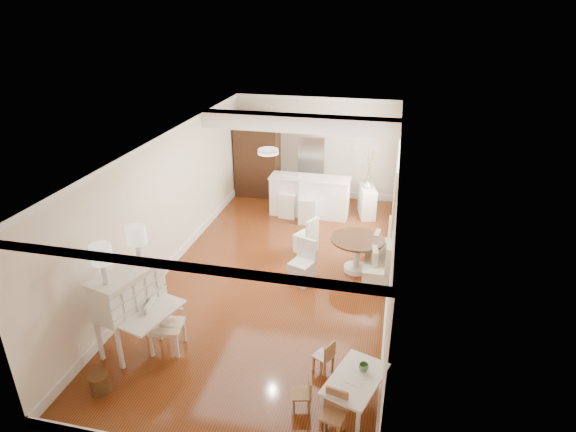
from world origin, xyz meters
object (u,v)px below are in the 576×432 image
at_px(kids_table, 355,392).
at_px(wicker_basket, 100,383).
at_px(bar_stool_left, 289,197).
at_px(pantry_cabinet, 257,156).
at_px(secretary_bureau, 130,310).
at_px(kids_chair_a, 302,393).
at_px(kids_chair_c, 333,415).
at_px(dining_table, 357,255).
at_px(slip_chair_far, 306,234).
at_px(sideboard, 367,202).
at_px(breakfast_counter, 310,196).
at_px(bar_stool_right, 307,203).
at_px(kids_chair_b, 323,355).
at_px(slip_chair_near, 302,262).
at_px(fridge, 324,170).
at_px(gustavian_armchair, 167,325).

bearing_deg(kids_table, wicker_basket, -171.75).
relative_size(bar_stool_left, pantry_cabinet, 0.46).
relative_size(secretary_bureau, kids_chair_a, 2.54).
xyz_separation_m(kids_chair_c, dining_table, (-0.10, 4.20, 0.06)).
xyz_separation_m(kids_table, slip_chair_far, (-1.51, 4.28, 0.16)).
bearing_deg(wicker_basket, sideboard, 65.42).
height_order(kids_chair_c, sideboard, sideboard).
xyz_separation_m(secretary_bureau, kids_chair_a, (2.90, -0.69, -0.42)).
bearing_deg(sideboard, wicker_basket, -127.67).
bearing_deg(wicker_basket, breakfast_counter, 75.33).
bearing_deg(wicker_basket, bar_stool_right, 74.14).
bearing_deg(secretary_bureau, bar_stool_right, 86.34).
xyz_separation_m(kids_table, dining_table, (-0.33, 3.69, 0.12)).
distance_m(secretary_bureau, wicker_basket, 1.16).
bearing_deg(kids_chair_b, breakfast_counter, -140.14).
bearing_deg(kids_chair_b, kids_table, 67.41).
distance_m(kids_chair_c, bar_stool_right, 6.51).
distance_m(secretary_bureau, slip_chair_near, 3.38).
relative_size(wicker_basket, dining_table, 0.27).
bearing_deg(bar_stool_right, bar_stool_left, 144.11).
bearing_deg(dining_table, secretary_bureau, -135.72).
bearing_deg(sideboard, bar_stool_right, -165.44).
bearing_deg(kids_chair_c, pantry_cabinet, 125.00).
xyz_separation_m(wicker_basket, bar_stool_left, (1.27, 6.59, 0.38)).
distance_m(slip_chair_far, bar_stool_left, 1.97).
height_order(wicker_basket, kids_chair_b, kids_chair_b).
bearing_deg(breakfast_counter, sideboard, 10.84).
relative_size(kids_chair_a, kids_chair_b, 1.00).
bearing_deg(kids_table, kids_chair_a, -164.60).
height_order(dining_table, breakfast_counter, breakfast_counter).
height_order(fridge, sideboard, fridge).
bearing_deg(gustavian_armchair, kids_table, -108.65).
bearing_deg(kids_table, breakfast_counter, 105.99).
xyz_separation_m(bar_stool_right, pantry_cabinet, (-1.72, 1.56, 0.63)).
height_order(dining_table, sideboard, sideboard).
height_order(kids_chair_a, bar_stool_left, bar_stool_left).
distance_m(pantry_cabinet, sideboard, 3.35).
bearing_deg(kids_chair_b, bar_stool_left, -134.71).
bearing_deg(bar_stool_left, wicker_basket, -96.69).
xyz_separation_m(kids_table, bar_stool_left, (-2.31, 6.07, 0.27)).
xyz_separation_m(kids_table, kids_chair_c, (-0.23, -0.51, 0.06)).
bearing_deg(kids_chair_c, wicker_basket, -167.36).
distance_m(bar_stool_right, pantry_cabinet, 2.40).
xyz_separation_m(kids_chair_a, pantry_cabinet, (-2.80, 7.56, 0.88)).
height_order(kids_chair_a, kids_chair_c, kids_chair_c).
bearing_deg(pantry_cabinet, kids_chair_b, -66.21).
xyz_separation_m(breakfast_counter, fridge, (0.20, 1.05, 0.39)).
distance_m(secretary_bureau, breakfast_counter, 6.06).
xyz_separation_m(slip_chair_near, pantry_cabinet, (-2.16, 4.36, 0.71)).
height_order(slip_chair_near, sideboard, slip_chair_near).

